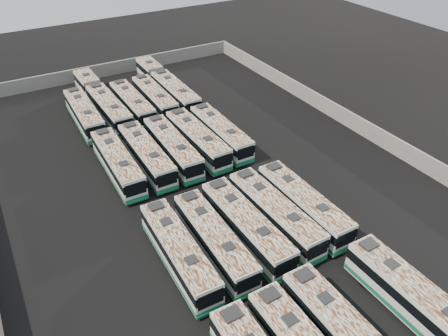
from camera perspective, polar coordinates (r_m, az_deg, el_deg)
ground at (r=47.19m, az=-1.35°, el=-2.74°), size 140.00×140.00×0.00m
perimeter_wall at (r=46.53m, az=-1.37°, el=-1.66°), size 45.20×73.20×2.20m
bus_front_far_right at (r=37.18m, az=23.65°, el=-15.52°), size 2.63×12.08×3.40m
bus_midfront_far_left at (r=37.84m, az=-5.90°, el=-10.89°), size 2.78×11.87×3.33m
bus_midfront_left at (r=38.73m, az=-1.28°, el=-9.38°), size 2.76×11.79×3.31m
bus_midfront_center at (r=40.00m, az=2.90°, el=-7.60°), size 2.68×12.18×3.43m
bus_midfront_right at (r=41.58m, az=6.65°, el=-5.91°), size 2.84×12.15×3.41m
bus_midfront_far_right at (r=43.08m, az=10.29°, el=-4.68°), size 2.54×11.93×3.36m
bus_midback_far_left at (r=49.60m, az=-13.71°, el=0.64°), size 2.72×11.96×3.36m
bus_midback_left at (r=50.34m, az=-10.10°, el=1.69°), size 2.64×11.99×3.37m
bus_midback_center at (r=51.26m, az=-6.73°, el=2.68°), size 2.80×12.05×3.38m
bus_midback_right at (r=52.53m, az=-3.50°, el=3.74°), size 2.77×12.19×3.42m
bus_midback_far_right at (r=53.96m, az=-0.44°, el=4.64°), size 2.58×11.80×3.32m
bus_back_far_left at (r=61.10m, az=-17.77°, el=6.71°), size 2.78×12.05×3.38m
bus_back_left at (r=64.41m, az=-15.69°, el=8.55°), size 2.89×18.75×3.39m
bus_back_center at (r=62.39m, az=-11.86°, el=8.20°), size 2.51×11.67×3.29m
bus_back_right at (r=63.50m, az=-9.03°, el=9.00°), size 2.68×11.75×3.30m
bus_back_far_right at (r=67.21m, az=-7.52°, el=10.66°), size 2.73×18.83×3.41m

